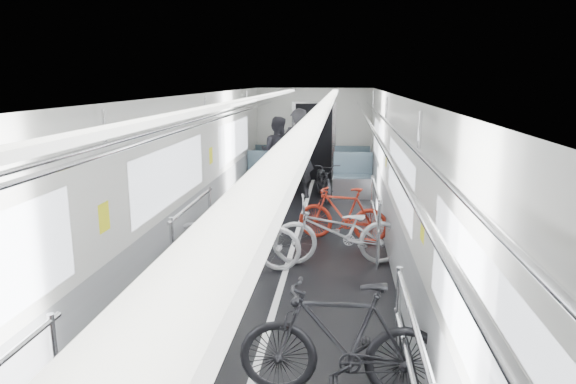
# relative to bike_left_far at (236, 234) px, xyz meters

# --- Properties ---
(car_shell) EXTENTS (3.02, 14.01, 2.41)m
(car_shell) POSITION_rel_bike_left_far_xyz_m (0.72, 1.44, 0.63)
(car_shell) COLOR black
(car_shell) RESTS_ON ground
(bike_left_far) EXTENTS (1.92, 0.79, 0.99)m
(bike_left_far) POSITION_rel_bike_left_far_xyz_m (0.00, 0.00, 0.00)
(bike_left_far) COLOR silver
(bike_left_far) RESTS_ON floor
(bike_right_near) EXTENTS (1.71, 0.50, 1.02)m
(bike_right_near) POSITION_rel_bike_left_far_xyz_m (1.49, -2.89, 0.02)
(bike_right_near) COLOR black
(bike_right_near) RESTS_ON floor
(bike_right_mid) EXTENTS (1.94, 0.89, 0.98)m
(bike_right_mid) POSITION_rel_bike_left_far_xyz_m (1.43, 0.28, -0.00)
(bike_right_mid) COLOR #B2B2B7
(bike_right_mid) RESTS_ON floor
(bike_right_far) EXTENTS (1.56, 0.75, 0.91)m
(bike_right_far) POSITION_rel_bike_left_far_xyz_m (1.50, 1.41, -0.04)
(bike_right_far) COLOR #9E2213
(bike_right_far) RESTS_ON floor
(bike_aisle) EXTENTS (0.88, 1.66, 0.83)m
(bike_aisle) POSITION_rel_bike_left_far_xyz_m (1.07, 4.46, -0.08)
(bike_aisle) COLOR black
(bike_aisle) RESTS_ON floor
(person_standing) EXTENTS (0.83, 0.65, 2.01)m
(person_standing) POSITION_rel_bike_left_far_xyz_m (0.49, 4.46, 0.51)
(person_standing) COLOR black
(person_standing) RESTS_ON floor
(person_seated) EXTENTS (0.95, 0.80, 1.74)m
(person_seated) POSITION_rel_bike_left_far_xyz_m (-0.12, 5.62, 0.38)
(person_seated) COLOR #2F2E37
(person_seated) RESTS_ON floor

